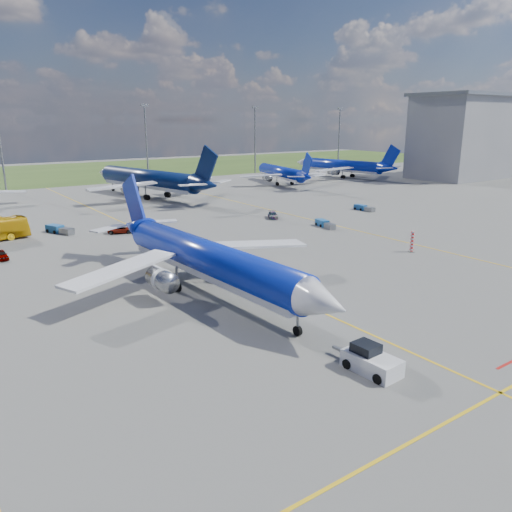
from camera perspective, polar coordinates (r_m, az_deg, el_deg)
ground at (r=50.48m, az=6.06°, el=-5.75°), size 400.00×400.00×0.00m
grass_strip at (r=188.83m, az=-25.56°, el=8.32°), size 400.00×80.00×0.01m
taxiway_lines at (r=72.70m, az=-8.25°, el=0.75°), size 60.25×160.00×0.02m
floodlight_masts at (r=151.19m, az=-19.58°, el=12.34°), size 202.20×0.50×22.70m
terminal_building at (r=178.81m, az=23.39°, el=12.47°), size 42.00×22.00×26.00m
warning_post at (r=73.64m, az=17.41°, el=1.59°), size 0.50×0.50×3.00m
bg_jet_n at (r=124.22m, az=-12.08°, el=6.59°), size 46.24×55.07×12.67m
bg_jet_ne at (r=146.81m, az=2.89°, el=8.20°), size 36.38×42.93×9.77m
bg_jet_ene at (r=167.07m, az=9.66°, el=8.86°), size 37.80×45.83×10.78m
main_airliner at (r=54.21m, az=-5.29°, el=-4.23°), size 34.05×43.50×10.97m
pushback_tug at (r=38.68m, az=12.94°, el=-11.58°), size 2.50×6.08×2.04m
service_car_a at (r=74.91m, az=-27.15°, el=0.12°), size 1.64×3.76×1.26m
service_car_b at (r=85.16m, az=-15.18°, el=2.93°), size 4.82×3.55×1.22m
service_car_c at (r=95.00m, az=1.95°, el=4.70°), size 3.64×4.53×1.23m
baggage_tug_w at (r=87.95m, az=7.86°, el=3.64°), size 2.36×5.15×1.12m
baggage_tug_c at (r=88.62m, az=-21.59°, el=2.83°), size 3.58×5.63×1.24m
baggage_tug_e at (r=105.69m, az=12.19°, el=5.38°), size 1.44×4.82×1.07m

